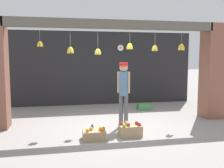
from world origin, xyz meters
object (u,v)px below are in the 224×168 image
Objects in this scene: fruit_crate_apples at (130,130)px; shopkeeper at (124,89)px; fruit_crate_oranges at (94,134)px; produce_box_green at (144,107)px; wall_clock at (121,48)px; water_bottle at (92,130)px.

shopkeeper is at bearing 88.29° from fruit_crate_apples.
fruit_crate_apples reaches higher than fruit_crate_oranges.
shopkeeper is 3.57× the size of produce_box_green.
fruit_crate_apples is (-0.02, -0.78, -0.90)m from shopkeeper.
shopkeeper is 1.19m from fruit_crate_apples.
shopkeeper is at bearing -101.78° from wall_clock.
water_bottle is (-0.88, 0.31, -0.03)m from fruit_crate_apples.
wall_clock reaches higher than water_bottle.
produce_box_green is at bearing 65.35° from fruit_crate_apples.
shopkeeper is at bearing 27.18° from water_bottle.
fruit_crate_oranges is 1.97× the size of wall_clock.
shopkeeper is at bearing -121.79° from produce_box_green.
water_bottle is at bearing -130.81° from produce_box_green.
shopkeeper is 3.42× the size of fruit_crate_oranges.
wall_clock is at bearing -76.26° from shopkeeper.
shopkeeper is 6.73× the size of wall_clock.
water_bottle is at bearing 160.57° from fruit_crate_apples.
fruit_crate_oranges reaches higher than water_bottle.
shopkeeper reaches higher than fruit_crate_oranges.
fruit_crate_oranges is 0.98× the size of fruit_crate_apples.
fruit_crate_apples is 0.94m from water_bottle.
wall_clock reaches higher than produce_box_green.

